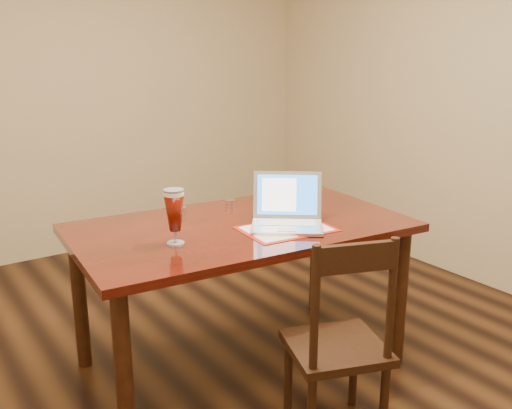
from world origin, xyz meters
TOP-DOWN VIEW (x-y plane):
  - ground at (0.00, 0.00)m, footprint 5.00×5.00m
  - room_shell at (0.00, 0.00)m, footprint 4.51×5.01m
  - dining_table at (0.17, 0.18)m, footprint 1.81×1.13m
  - dining_chair at (0.18, -0.59)m, footprint 0.52×0.51m

SIDE VIEW (x-z plane):
  - ground at x=0.00m, z-range 0.00..0.00m
  - dining_chair at x=0.18m, z-range -0.03..0.95m
  - dining_table at x=0.17m, z-range 0.18..1.26m
  - room_shell at x=0.00m, z-range 0.41..3.11m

